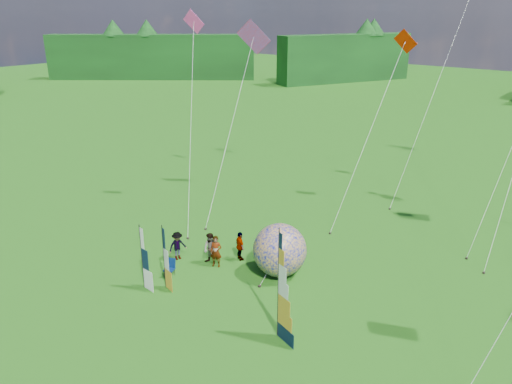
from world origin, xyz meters
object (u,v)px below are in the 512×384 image
Objects in this scene: feather_banner_main at (278,286)px; spectator_b at (211,249)px; side_banner_far at (142,258)px; spectator_d at (240,246)px; camp_chair at (169,268)px; spectator_c at (178,246)px; bol_inflatable at (280,250)px; side_banner_left at (164,258)px; spectator_a at (216,252)px.

feather_banner_main reaches higher than spectator_b.
side_banner_far reaches higher than spectator_d.
feather_banner_main is 2.71× the size of spectator_b.
spectator_d is 1.75× the size of camp_chair.
spectator_b reaches higher than spectator_c.
bol_inflatable is at bearing 19.04° from camp_chair.
spectator_a is at bearing 95.24° from side_banner_left.
feather_banner_main is 2.99× the size of spectator_c.
spectator_b is at bearing 102.63° from side_banner_left.
camp_chair is at bearing 87.57° from side_banner_far.
spectator_c is (-0.90, 3.12, -0.83)m from side_banner_far.
bol_inflatable is at bearing -0.31° from spectator_a.
spectator_b is at bearing 50.43° from camp_chair.
spectator_a is 1.06× the size of spectator_d.
camp_chair is at bearing -140.99° from spectator_a.
spectator_b is at bearing 175.20° from feather_banner_main.
feather_banner_main is 5.33m from bol_inflatable.
bol_inflatable is (3.68, 4.59, -0.23)m from side_banner_left.
side_banner_far is 6.94m from bol_inflatable.
spectator_b is 1.96m from spectator_c.
side_banner_far reaches higher than camp_chair.
camp_chair is (1.08, -1.61, -0.34)m from spectator_c.
camp_chair is (-4.30, -3.79, -0.92)m from bol_inflatable.
spectator_b is 2.50m from camp_chair.
feather_banner_main is at bearing -49.40° from spectator_a.
camp_chair is (0.19, 1.51, -1.17)m from side_banner_far.
bol_inflatable is 1.72× the size of spectator_c.
spectator_c is at bearing 101.57° from camp_chair.
side_banner_far is (-0.81, -0.70, 0.01)m from side_banner_left.
feather_banner_main is 7.60m from camp_chair.
feather_banner_main is 6.97m from spectator_a.
spectator_b is (0.11, 3.16, -0.74)m from side_banner_left.
spectator_b reaches higher than spectator_a.
side_banner_far is at bearing -130.24° from bol_inflatable.
side_banner_far is 2.02× the size of spectator_c.
side_banner_left is 3.07m from spectator_c.
spectator_c is 1.97m from camp_chair.
spectator_d reaches higher than spectator_c.
side_banner_far reaches higher than spectator_b.
spectator_a is (1.33, 3.84, -0.77)m from side_banner_far.
side_banner_far is 1.87× the size of spectator_a.
side_banner_left reaches higher than spectator_c.
side_banner_far reaches higher than spectator_c.
spectator_d is at bearing 75.02° from side_banner_far.
feather_banner_main reaches higher than spectator_d.
side_banner_left is at bearing -74.78° from camp_chair.
spectator_c is 1.71× the size of camp_chair.
spectator_b is 1.64m from spectator_d.
bol_inflatable reaches higher than spectator_d.
spectator_d is (1.05, 4.51, -0.80)m from side_banner_left.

